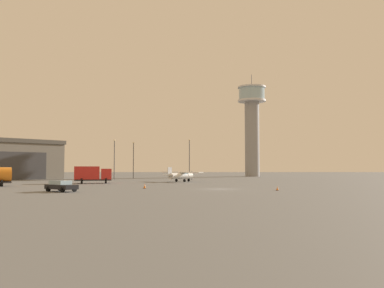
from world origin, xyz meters
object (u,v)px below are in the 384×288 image
control_tower (252,121)px  light_post_west (133,157)px  traffic_cone_near_right (145,186)px  light_post_north (189,156)px  car_black (61,186)px  airplane_white (181,175)px  traffic_cone_mid_apron (277,188)px  light_post_east (114,156)px  truck_box_red (92,174)px

control_tower → light_post_west: (-35.42, -23.30, -12.43)m
traffic_cone_near_right → light_post_west: bearing=99.5°
light_post_north → car_black: bearing=-105.2°
airplane_white → traffic_cone_near_right: size_ratio=12.28×
airplane_white → traffic_cone_mid_apron: size_ratio=15.46×
light_post_east → airplane_white: bearing=-46.5°
car_black → light_post_west: (0.51, 60.27, 5.02)m
car_black → light_post_north: bearing=111.5°
light_post_east → light_post_north: 19.30m
light_post_north → traffic_cone_near_right: 50.11m
control_tower → light_post_west: control_tower is taller
light_post_east → light_post_north: bearing=15.7°
car_black → light_post_north: (15.53, 57.00, 5.28)m
control_tower → light_post_north: bearing=-127.5°
truck_box_red → airplane_white: bearing=12.6°
light_post_west → car_black: bearing=-90.5°
truck_box_red → traffic_cone_near_right: size_ratio=10.05×
traffic_cone_mid_apron → light_post_west: bearing=114.6°
control_tower → traffic_cone_near_right: bearing=-109.3°
control_tower → light_post_west: 44.18m
truck_box_red → light_post_west: light_post_west is taller
traffic_cone_near_right → traffic_cone_mid_apron: (17.54, -5.02, -0.07)m
airplane_white → light_post_west: bearing=67.3°
control_tower → truck_box_red: control_tower is taller
airplane_white → light_post_north: (1.73, 22.97, 4.62)m
airplane_white → truck_box_red: truck_box_red is taller
control_tower → truck_box_red: 70.83m
light_post_west → light_post_east: (-3.56, -8.48, 0.04)m
airplane_white → light_post_east: size_ratio=0.87×
truck_box_red → light_post_east: light_post_east is taller
light_post_west → light_post_east: light_post_east is taller
control_tower → airplane_white: 56.81m
control_tower → traffic_cone_near_right: size_ratio=47.61×
light_post_north → traffic_cone_near_right: light_post_north is taller
light_post_west → traffic_cone_mid_apron: 63.66m
airplane_white → traffic_cone_near_right: (-4.47, -26.42, -1.05)m
light_post_north → traffic_cone_near_right: (-6.20, -49.40, -5.67)m
car_black → light_post_west: size_ratio=0.46×
light_post_north → traffic_cone_mid_apron: bearing=-78.2°
truck_box_red → light_post_east: size_ratio=0.71×
airplane_white → truck_box_red: bearing=155.6°
truck_box_red → car_black: 26.52m
light_post_west → traffic_cone_near_right: size_ratio=13.99×
airplane_white → car_black: 36.72m
truck_box_red → light_post_north: light_post_north is taller
airplane_white → light_post_west: (-13.29, 26.25, 4.37)m
airplane_white → traffic_cone_near_right: bearing=-149.1°
light_post_west → control_tower: bearing=33.3°
truck_box_red → car_black: bearing=-97.2°
light_post_east → control_tower: bearing=39.2°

